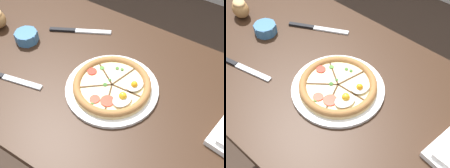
% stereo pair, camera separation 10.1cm
% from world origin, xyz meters
% --- Properties ---
extents(dining_table, '(1.57, 0.72, 0.77)m').
position_xyz_m(dining_table, '(0.00, 0.00, 0.66)').
color(dining_table, '#331E11').
rests_on(dining_table, ground_plane).
extents(pizza, '(0.31, 0.31, 0.06)m').
position_xyz_m(pizza, '(-0.04, -0.01, 0.79)').
color(pizza, white).
rests_on(pizza, dining_table).
extents(ramekin_bowl, '(0.09, 0.09, 0.04)m').
position_xyz_m(ramekin_bowl, '(-0.45, 0.02, 0.79)').
color(ramekin_bowl, teal).
rests_on(ramekin_bowl, dining_table).
extents(knife_main, '(0.25, 0.07, 0.01)m').
position_xyz_m(knife_main, '(-0.37, -0.16, 0.77)').
color(knife_main, silver).
rests_on(knife_main, dining_table).
extents(knife_spare, '(0.22, 0.13, 0.01)m').
position_xyz_m(knife_spare, '(-0.31, 0.17, 0.77)').
color(knife_spare, silver).
rests_on(knife_spare, dining_table).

